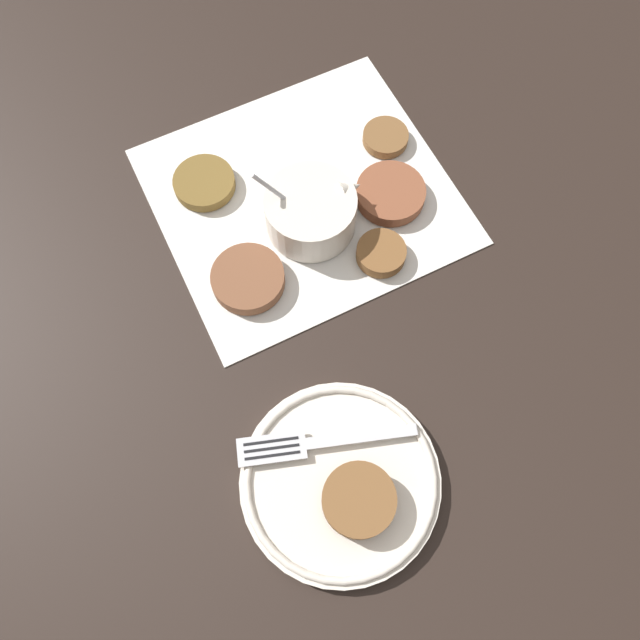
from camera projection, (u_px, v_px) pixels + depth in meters
ground_plane at (314, 179)px, 0.77m from camera, size 4.00×4.00×0.00m
napkin at (303, 195)px, 0.76m from camera, size 0.36×0.33×0.00m
sauce_bowl at (311, 213)px, 0.72m from camera, size 0.12×0.11×0.09m
fritter_0 at (386, 137)px, 0.78m from camera, size 0.06×0.06×0.01m
fritter_1 at (248, 279)px, 0.71m from camera, size 0.08×0.08×0.02m
fritter_2 at (390, 194)px, 0.75m from camera, size 0.08×0.08×0.02m
fritter_3 at (204, 183)px, 0.76m from camera, size 0.07×0.07×0.01m
fritter_4 at (381, 253)px, 0.72m from camera, size 0.06×0.06×0.02m
serving_plate at (340, 481)px, 0.63m from camera, size 0.20×0.20×0.02m
fritter_on_plate at (359, 500)px, 0.60m from camera, size 0.07×0.07×0.02m
fork at (307, 444)px, 0.63m from camera, size 0.18×0.07×0.00m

